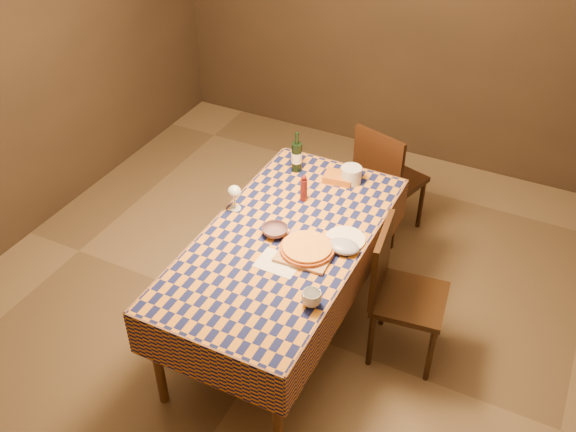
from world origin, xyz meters
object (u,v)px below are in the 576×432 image
at_px(dining_table, 284,248).
at_px(cutting_board, 307,251).
at_px(wine_bottle, 297,156).
at_px(chair_right, 398,287).
at_px(white_plate, 345,239).
at_px(bowl, 275,231).
at_px(chair_far, 385,176).
at_px(pizza, 307,248).

height_order(dining_table, cutting_board, cutting_board).
height_order(wine_bottle, chair_right, wine_bottle).
relative_size(white_plate, chair_right, 0.26).
bearing_deg(chair_right, wine_bottle, 150.09).
bearing_deg(white_plate, bowl, -161.23).
xyz_separation_m(chair_far, chair_right, (0.47, -1.09, 0.00)).
xyz_separation_m(cutting_board, pizza, (0.00, 0.00, 0.02)).
height_order(cutting_board, pizza, pizza).
height_order(bowl, chair_far, chair_far).
height_order(bowl, white_plate, bowl).
bearing_deg(white_plate, dining_table, -156.56).
distance_m(dining_table, chair_far, 1.28).
distance_m(pizza, bowl, 0.25).
relative_size(bowl, white_plate, 0.66).
xyz_separation_m(wine_bottle, chair_far, (0.47, 0.56, -0.36)).
distance_m(pizza, wine_bottle, 0.87).
bearing_deg(chair_right, pizza, -156.72).
bearing_deg(chair_far, bowl, -102.58).
distance_m(wine_bottle, white_plate, 0.81).
bearing_deg(pizza, chair_far, 88.49).
height_order(pizza, white_plate, pizza).
relative_size(dining_table, pizza, 5.74).
xyz_separation_m(dining_table, cutting_board, (0.18, -0.06, 0.09)).
xyz_separation_m(cutting_board, chair_right, (0.50, 0.22, -0.26)).
relative_size(chair_far, chair_right, 1.00).
distance_m(cutting_board, bowl, 0.25).
bearing_deg(chair_right, bowl, -168.72).
distance_m(wine_bottle, chair_right, 1.13).
height_order(dining_table, chair_right, chair_right).
height_order(white_plate, chair_right, chair_right).
height_order(cutting_board, wine_bottle, wine_bottle).
height_order(chair_far, chair_right, same).
xyz_separation_m(wine_bottle, white_plate, (0.59, -0.55, -0.10)).
xyz_separation_m(dining_table, wine_bottle, (-0.26, 0.69, 0.19)).
height_order(pizza, chair_right, chair_right).
bearing_deg(chair_far, chair_right, -66.92).
bearing_deg(chair_right, chair_far, 113.08).
bearing_deg(white_plate, chair_right, 2.21).
bearing_deg(bowl, pizza, -15.47).
xyz_separation_m(cutting_board, white_plate, (0.15, 0.20, -0.00)).
bearing_deg(cutting_board, bowl, 164.53).
height_order(cutting_board, chair_right, chair_right).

